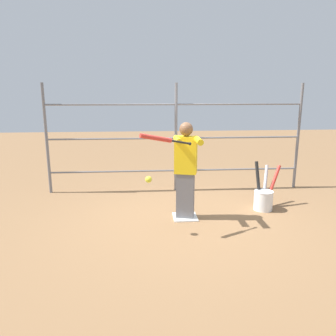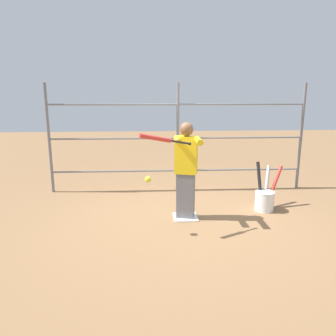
# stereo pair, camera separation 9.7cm
# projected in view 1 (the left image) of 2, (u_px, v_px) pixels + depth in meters

# --- Properties ---
(ground_plane) EXTENTS (24.00, 24.00, 0.00)m
(ground_plane) POSITION_uv_depth(u_px,v_px,m) (185.00, 217.00, 5.52)
(ground_plane) COLOR olive
(home_plate) EXTENTS (0.40, 0.40, 0.02)m
(home_plate) POSITION_uv_depth(u_px,v_px,m) (185.00, 217.00, 5.52)
(home_plate) COLOR white
(home_plate) RESTS_ON ground
(fence_backstop) EXTENTS (5.33, 0.06, 2.24)m
(fence_backstop) POSITION_uv_depth(u_px,v_px,m) (176.00, 138.00, 6.82)
(fence_backstop) COLOR slate
(fence_backstop) RESTS_ON ground
(batter) EXTENTS (0.40, 0.61, 1.60)m
(batter) POSITION_uv_depth(u_px,v_px,m) (186.00, 168.00, 5.31)
(batter) COLOR slate
(batter) RESTS_ON ground
(baseball_bat_swinging) EXTENTS (0.76, 0.35, 0.22)m
(baseball_bat_swinging) POSITION_uv_depth(u_px,v_px,m) (160.00, 139.00, 4.57)
(baseball_bat_swinging) COLOR black
(softball_in_flight) EXTENTS (0.10, 0.10, 0.10)m
(softball_in_flight) POSITION_uv_depth(u_px,v_px,m) (149.00, 179.00, 4.68)
(softball_in_flight) COLOR yellow
(bat_bucket) EXTENTS (0.59, 0.65, 0.85)m
(bat_bucket) POSITION_uv_depth(u_px,v_px,m) (264.00, 197.00, 5.87)
(bat_bucket) COLOR white
(bat_bucket) RESTS_ON ground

